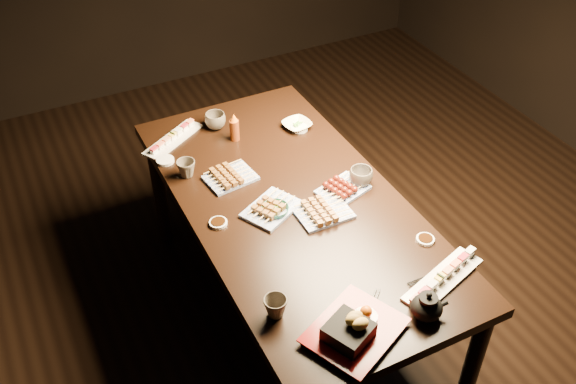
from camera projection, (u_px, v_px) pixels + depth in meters
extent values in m
plane|color=black|center=(351.00, 281.00, 3.45)|extent=(5.00, 5.00, 0.00)
cube|color=black|center=(293.00, 262.00, 3.04)|extent=(1.04, 1.87, 0.75)
imported|color=#287B62|center=(275.00, 210.00, 2.73)|extent=(0.15, 0.15, 0.04)
imported|color=beige|center=(297.00, 125.00, 3.24)|extent=(0.16, 0.16, 0.03)
imported|color=#4C443A|center=(275.00, 307.00, 2.29)|extent=(0.10, 0.10, 0.08)
imported|color=#4C443A|center=(361.00, 177.00, 2.87)|extent=(0.12, 0.12, 0.08)
imported|color=#4C443A|center=(186.00, 169.00, 2.92)|extent=(0.11, 0.11, 0.08)
imported|color=#4C443A|center=(215.00, 121.00, 3.23)|extent=(0.13, 0.13, 0.08)
cylinder|color=#62270D|center=(234.00, 127.00, 3.13)|extent=(0.05, 0.05, 0.15)
cylinder|color=white|center=(218.00, 223.00, 2.69)|extent=(0.10, 0.10, 0.01)
cylinder|color=white|center=(299.00, 128.00, 3.23)|extent=(0.10, 0.10, 0.01)
cylinder|color=white|center=(425.00, 239.00, 2.61)|extent=(0.09, 0.09, 0.01)
cylinder|color=white|center=(165.00, 160.00, 3.02)|extent=(0.10, 0.10, 0.01)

